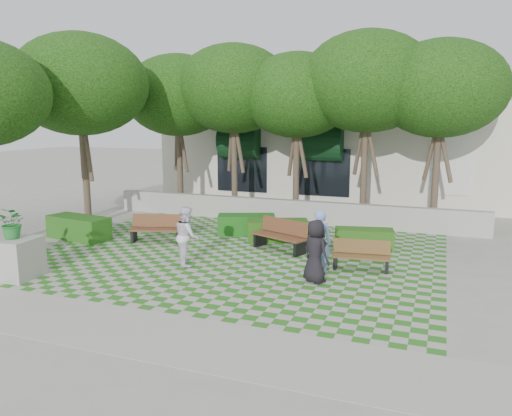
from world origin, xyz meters
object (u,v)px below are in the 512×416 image
at_px(hedge_midleft, 246,224).
at_px(person_blue, 319,242).
at_px(bench_mid, 281,236).
at_px(hedge_east, 364,239).
at_px(planter_front, 15,249).
at_px(person_dark, 315,251).
at_px(bench_west, 157,229).
at_px(hedge_west, 79,228).
at_px(bench_east, 361,256).
at_px(hedge_midright, 278,230).
at_px(person_white, 187,236).

relative_size(hedge_midleft, person_blue, 1.16).
distance_m(bench_mid, hedge_east, 2.66).
xyz_separation_m(planter_front, person_dark, (7.34, 2.37, 0.05)).
bearing_deg(person_dark, hedge_midleft, -18.32).
distance_m(bench_mid, planter_front, 7.50).
xyz_separation_m(bench_west, hedge_west, (-2.70, -0.61, -0.04)).
xyz_separation_m(bench_east, bench_mid, (-2.67, 1.17, 0.08)).
distance_m(hedge_west, person_dark, 8.84).
bearing_deg(hedge_midleft, person_dark, -50.27).
distance_m(hedge_midright, person_white, 3.90).
relative_size(hedge_west, person_blue, 1.30).
bearing_deg(bench_mid, bench_east, -0.86).
bearing_deg(hedge_midright, hedge_midleft, 159.19).
height_order(bench_east, hedge_east, bench_east).
bearing_deg(hedge_east, bench_west, -167.08).
distance_m(hedge_midright, hedge_west, 6.81).
bearing_deg(hedge_midleft, person_white, -92.52).
height_order(hedge_east, person_blue, person_blue).
xyz_separation_m(bench_east, planter_front, (-8.26, -3.83, 0.37)).
bearing_deg(hedge_midright, bench_mid, -67.45).
xyz_separation_m(hedge_midleft, person_blue, (3.48, -3.51, 0.51)).
distance_m(bench_east, bench_west, 6.95).
bearing_deg(hedge_midleft, hedge_midright, -20.81).
xyz_separation_m(planter_front, person_white, (3.59, 2.60, 0.08)).
bearing_deg(bench_west, bench_east, -23.60).
relative_size(bench_mid, hedge_midleft, 0.97).
xyz_separation_m(bench_east, hedge_midright, (-3.16, 2.33, -0.04)).
xyz_separation_m(hedge_midright, person_blue, (2.14, -3.00, 0.51)).
height_order(bench_mid, hedge_west, bench_mid).
height_order(bench_east, bench_west, bench_west).
bearing_deg(planter_front, hedge_midleft, 60.54).
bearing_deg(hedge_east, bench_mid, -154.82).
xyz_separation_m(bench_east, person_blue, (-1.02, -0.67, 0.47)).
bearing_deg(bench_mid, hedge_west, -148.95).
height_order(hedge_east, hedge_west, hedge_west).
distance_m(planter_front, person_blue, 7.91).
bearing_deg(hedge_west, person_white, -15.75).
bearing_deg(planter_front, hedge_west, 108.63).
distance_m(bench_east, person_blue, 1.31).
distance_m(bench_mid, hedge_midleft, 2.47).
height_order(bench_east, person_white, person_white).
distance_m(planter_front, person_dark, 7.71).
xyz_separation_m(hedge_east, hedge_west, (-9.33, -2.14, 0.07)).
bearing_deg(person_white, hedge_midright, -59.27).
relative_size(planter_front, person_white, 1.12).
distance_m(hedge_east, person_blue, 3.11).
relative_size(bench_mid, person_dark, 1.21).
distance_m(bench_west, person_blue, 6.08).
bearing_deg(person_white, hedge_east, -87.48).
bearing_deg(hedge_midright, planter_front, -129.64).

